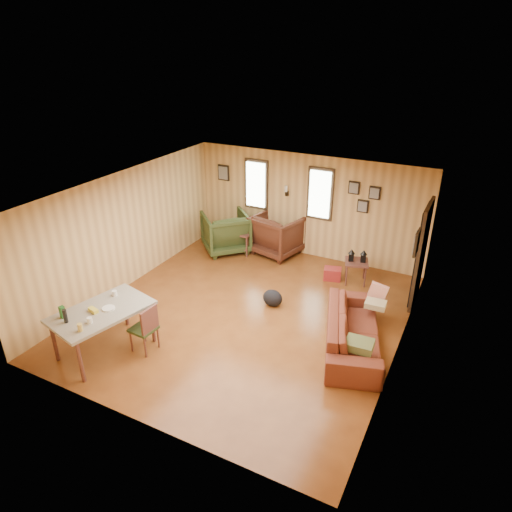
# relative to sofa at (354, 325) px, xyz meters

# --- Properties ---
(room) EXTENTS (5.54, 6.04, 2.44)m
(room) POSITION_rel_sofa_xyz_m (-1.88, 0.32, 0.78)
(room) COLOR brown
(room) RESTS_ON ground
(sofa) EXTENTS (1.26, 2.28, 0.86)m
(sofa) POSITION_rel_sofa_xyz_m (0.00, 0.00, 0.00)
(sofa) COLOR maroon
(sofa) RESTS_ON ground
(recliner_brown) EXTENTS (1.23, 1.18, 1.07)m
(recliner_brown) POSITION_rel_sofa_xyz_m (-2.65, 2.77, 0.11)
(recliner_brown) COLOR #462215
(recliner_brown) RESTS_ON ground
(recliner_green) EXTENTS (1.39, 1.39, 1.05)m
(recliner_green) POSITION_rel_sofa_xyz_m (-3.84, 2.35, 0.10)
(recliner_green) COLOR #323F1C
(recliner_green) RESTS_ON ground
(end_table) EXTENTS (0.55, 0.50, 0.67)m
(end_table) POSITION_rel_sofa_xyz_m (-3.43, 2.41, -0.05)
(end_table) COLOR brown
(end_table) RESTS_ON ground
(side_table) EXTENTS (0.59, 0.59, 0.76)m
(side_table) POSITION_rel_sofa_xyz_m (-0.58, 2.21, 0.09)
(side_table) COLOR brown
(side_table) RESTS_ON ground
(cooler) EXTENTS (0.42, 0.34, 0.26)m
(cooler) POSITION_rel_sofa_xyz_m (-1.05, 2.10, -0.30)
(cooler) COLOR maroon
(cooler) RESTS_ON ground
(backpack) EXTENTS (0.47, 0.41, 0.34)m
(backpack) POSITION_rel_sofa_xyz_m (-1.74, 0.56, -0.26)
(backpack) COLOR black
(backpack) RESTS_ON ground
(sofa_pillows) EXTENTS (0.51, 1.80, 0.37)m
(sofa_pillows) POSITION_rel_sofa_xyz_m (0.20, 0.15, 0.08)
(sofa_pillows) COLOR #525C33
(sofa_pillows) RESTS_ON sofa
(dining_table) EXTENTS (1.26, 1.71, 1.01)m
(dining_table) POSITION_rel_sofa_xyz_m (-3.60, -1.98, 0.29)
(dining_table) COLOR gray
(dining_table) RESTS_ON ground
(dining_chair) EXTENTS (0.41, 0.41, 0.85)m
(dining_chair) POSITION_rel_sofa_xyz_m (-2.98, -1.65, 0.05)
(dining_chair) COLOR #323F1C
(dining_chair) RESTS_ON ground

